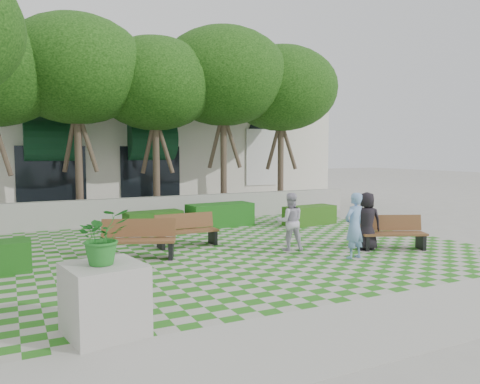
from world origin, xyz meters
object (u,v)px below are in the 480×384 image
bench_mid (187,231)px  hedge_east (310,215)px  hedge_midright (220,215)px  hedge_midleft (153,221)px  person_blue (354,226)px  person_white (290,222)px  bench_east (392,233)px  planter_front (104,284)px  bench_west (138,240)px  person_dark (367,221)px

bench_mid → hedge_east: bearing=17.0°
hedge_midright → hedge_midleft: bearing=177.1°
person_blue → person_white: 1.67m
bench_east → hedge_midleft: bench_east is taller
planter_front → person_white: bearing=33.8°
bench_west → planter_front: 4.56m
person_white → person_blue: bearing=140.0°
bench_mid → person_white: size_ratio=1.11×
person_blue → person_white: (-0.83, 1.45, -0.04)m
hedge_midright → planter_front: size_ratio=1.26×
person_blue → bench_west: bearing=-37.9°
bench_west → person_dark: 5.65m
hedge_midleft → person_white: bearing=-62.2°
bench_east → hedge_midleft: (-4.68, 5.38, -0.10)m
planter_front → person_dark: size_ratio=1.18×
planter_front → person_white: (5.20, 3.49, 0.02)m
bench_mid → hedge_midleft: 2.68m
bench_east → planter_front: size_ratio=0.99×
bench_west → person_white: person_white is taller
planter_front → hedge_midleft: bearing=69.5°
hedge_east → planter_front: bearing=-140.3°
bench_west → planter_front: bearing=-87.6°
person_blue → hedge_midleft: bearing=-73.0°
person_dark → bench_west: bearing=8.7°
planter_front → person_white: 6.26m
bench_east → hedge_midleft: 7.13m
hedge_east → person_dark: 4.18m
hedge_east → hedge_midright: hedge_midright is taller
hedge_east → person_blue: size_ratio=1.19×
hedge_midright → person_dark: size_ratio=1.48×
hedge_midleft → person_dark: size_ratio=1.20×
bench_mid → person_blue: bearing=-46.1°
planter_front → bench_east: bearing=17.7°
bench_mid → planter_front: (-3.05, -5.13, 0.29)m
bench_mid → bench_west: size_ratio=0.89×
bench_mid → bench_west: (-1.50, -0.84, 0.03)m
hedge_midright → hedge_midleft: size_ratio=1.23×
bench_mid → hedge_midleft: size_ratio=0.91×
planter_front → hedge_midright: bearing=56.1°
hedge_midleft → person_blue: 6.57m
bench_west → person_white: (3.66, -0.80, 0.29)m
bench_east → bench_mid: bench_east is taller
bench_mid → person_white: (2.16, -1.64, 0.32)m
bench_mid → person_dark: 4.63m
bench_west → bench_mid: bearing=51.6°
bench_east → person_blue: bearing=-142.9°
bench_east → person_dark: bearing=-174.7°
hedge_east → planter_front: planter_front is taller
person_blue → person_white: size_ratio=1.06×
person_blue → person_dark: size_ratio=1.05×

